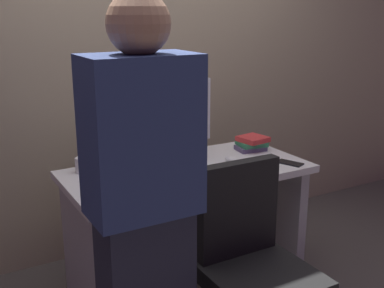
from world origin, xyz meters
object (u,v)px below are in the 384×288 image
cup_by_monitor (82,165)px  desk (188,208)px  monitor (168,117)px  mouse (232,159)px  cup_near_keyboard (111,181)px  cell_phone (290,163)px  person_at_desk (144,214)px  office_chair (254,281)px  keyboard (192,169)px  book_stack (252,143)px

cup_by_monitor → desk: bearing=-22.8°
monitor → mouse: monitor is taller
desk → monitor: 0.52m
monitor → cup_near_keyboard: bearing=-147.0°
monitor → cell_phone: bearing=-35.4°
desk → cell_phone: bearing=-21.8°
person_at_desk → monitor: 1.00m
mouse → cup_near_keyboard: cup_near_keyboard is taller
office_chair → cup_by_monitor: bearing=117.1°
keyboard → cup_near_keyboard: (-0.47, -0.06, 0.04)m
desk → person_at_desk: bearing=-130.1°
cup_by_monitor → cell_phone: 1.15m
desk → cup_by_monitor: (-0.52, 0.22, 0.27)m
book_stack → keyboard: bearing=-162.4°
cell_phone → monitor: bearing=122.2°
cell_phone → office_chair: bearing=-163.7°
mouse → person_at_desk: bearing=-142.8°
mouse → cup_by_monitor: 0.83m
keyboard → cup_near_keyboard: cup_near_keyboard is taller
desk → book_stack: 0.60m
mouse → cup_near_keyboard: bearing=-173.6°
monitor → mouse: (0.29, -0.21, -0.24)m
keyboard → mouse: size_ratio=4.30×
desk → cup_by_monitor: bearing=157.2°
monitor → book_stack: monitor is taller
office_chair → keyboard: (0.05, 0.64, 0.32)m
monitor → book_stack: 0.58m
monitor → person_at_desk: bearing=-122.4°
person_at_desk → keyboard: (0.55, 0.60, -0.09)m
cup_by_monitor → cell_phone: (1.06, -0.43, -0.04)m
keyboard → cell_phone: 0.57m
keyboard → cup_near_keyboard: 0.48m
person_at_desk → mouse: (0.82, 0.62, -0.09)m
desk → cell_phone: 0.63m
person_at_desk → cup_by_monitor: size_ratio=20.29×
monitor → book_stack: bearing=-7.8°
cup_by_monitor → book_stack: (1.03, -0.11, 0.01)m
office_chair → cup_near_keyboard: bearing=126.5°
desk → mouse: bearing=-6.6°
cup_by_monitor → cell_phone: size_ratio=0.56×
office_chair → person_at_desk: size_ratio=0.57×
cup_near_keyboard → book_stack: bearing=12.8°
cup_near_keyboard → desk: bearing=13.6°
mouse → cup_by_monitor: cup_by_monitor is taller
keyboard → cup_near_keyboard: size_ratio=4.14×
book_stack → cup_near_keyboard: bearing=-167.2°
monitor → keyboard: (0.01, -0.24, -0.25)m
cell_phone → keyboard: bearing=141.3°
desk → keyboard: size_ratio=3.09×
mouse → cup_by_monitor: size_ratio=1.24×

